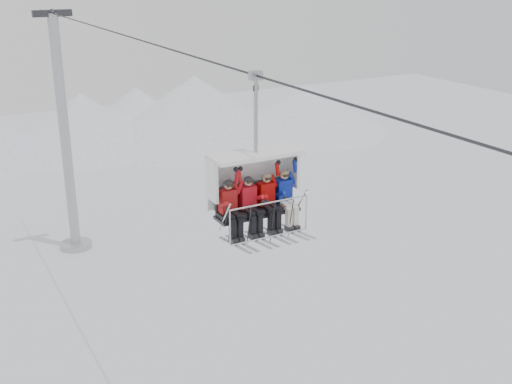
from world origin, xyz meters
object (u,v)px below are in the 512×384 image
skier_center_left (250,203)px  lift_tower_right (67,153)px  chairlift_carrier (253,180)px  skier_far_right (286,196)px  skier_center_right (268,200)px  skier_far_left (230,207)px

skier_center_left → lift_tower_right: bearing=89.3°
lift_tower_right → chairlift_carrier: 22.41m
chairlift_carrier → skier_far_right: chairlift_carrier is taller
skier_center_left → skier_far_right: size_ratio=1.00×
lift_tower_right → skier_center_left: bearing=-90.7°
skier_center_right → chairlift_carrier: bearing=129.8°
lift_tower_right → chairlift_carrier: lift_tower_right is taller
skier_center_right → skier_far_left: bearing=180.0°
skier_far_left → skier_center_right: (1.06, 0.00, 0.00)m
chairlift_carrier → skier_center_left: size_ratio=2.36×
chairlift_carrier → skier_center_left: 0.62m
lift_tower_right → chairlift_carrier: bearing=-90.0°
skier_center_left → skier_center_right: (0.52, 0.00, 0.00)m
skier_far_left → skier_center_right: bearing=0.0°
chairlift_carrier → skier_far_left: bearing=-159.5°
chairlift_carrier → skier_center_left: bearing=-131.3°
chairlift_carrier → skier_far_right: bearing=-21.6°
skier_center_right → skier_far_right: same height
skier_center_right → lift_tower_right: bearing=90.7°
skier_center_left → chairlift_carrier: bearing=48.7°
skier_center_right → skier_far_right: size_ratio=1.00×
lift_tower_right → skier_far_right: bearing=-88.0°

